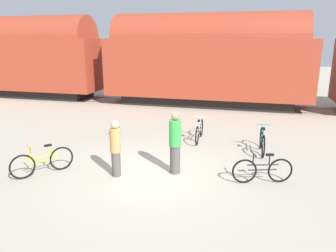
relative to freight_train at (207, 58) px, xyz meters
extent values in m
plane|color=#B2A893|center=(0.00, -10.06, -2.66)|extent=(80.00, 80.00, 0.00)
cube|color=black|center=(-12.34, 0.00, -2.39)|extent=(9.46, 2.18, 0.55)
cube|color=#9E3823|center=(-12.34, 0.00, -0.53)|extent=(11.27, 2.90, 3.16)
cylinder|color=#9E3823|center=(-12.34, 0.00, 1.04)|extent=(10.36, 2.76, 2.76)
cube|color=black|center=(0.00, 0.00, -2.39)|extent=(9.46, 2.18, 0.55)
cube|color=#9E3823|center=(0.00, 0.00, -0.53)|extent=(11.27, 2.90, 3.16)
cylinder|color=#9E3823|center=(0.00, 0.00, 1.04)|extent=(10.36, 2.76, 2.76)
cube|color=#4C4238|center=(0.00, -0.72, -2.65)|extent=(47.94, 0.07, 0.01)
cube|color=#4C4238|center=(0.00, 0.72, -2.65)|extent=(47.94, 0.07, 0.01)
torus|color=black|center=(0.77, -6.21, -2.32)|extent=(0.06, 0.69, 0.69)
torus|color=black|center=(0.80, -7.29, -2.32)|extent=(0.06, 0.69, 0.69)
cylinder|color=silver|center=(0.78, -6.75, -2.14)|extent=(0.06, 0.96, 0.04)
cylinder|color=silver|center=(0.78, -6.75, -2.28)|extent=(0.05, 0.87, 0.04)
cylinder|color=silver|center=(0.79, -6.94, -2.00)|extent=(0.04, 0.04, 0.29)
cube|color=black|center=(0.79, -6.94, -1.85)|extent=(0.08, 0.20, 0.05)
cylinder|color=silver|center=(0.78, -6.45, -1.98)|extent=(0.04, 0.04, 0.32)
cylinder|color=silver|center=(0.78, -6.45, -1.82)|extent=(0.46, 0.04, 0.03)
torus|color=black|center=(2.56, -10.17, -2.33)|extent=(0.66, 0.25, 0.67)
torus|color=black|center=(3.48, -9.88, -2.33)|extent=(0.66, 0.25, 0.67)
cylinder|color=black|center=(3.02, -10.03, -2.15)|extent=(0.82, 0.29, 0.04)
cylinder|color=black|center=(3.02, -10.03, -2.29)|extent=(0.74, 0.27, 0.04)
cylinder|color=black|center=(3.18, -9.97, -2.01)|extent=(0.04, 0.04, 0.28)
cube|color=black|center=(3.18, -9.97, -1.87)|extent=(0.21, 0.14, 0.05)
cylinder|color=black|center=(2.77, -10.11, -2.00)|extent=(0.04, 0.04, 0.31)
cylinder|color=black|center=(2.77, -10.11, -1.84)|extent=(0.17, 0.45, 0.03)
torus|color=black|center=(3.02, -7.08, -2.29)|extent=(0.10, 0.75, 0.75)
torus|color=black|center=(3.08, -8.03, -2.29)|extent=(0.10, 0.75, 0.75)
cylinder|color=teal|center=(3.05, -7.55, -2.10)|extent=(0.09, 0.84, 0.04)
cylinder|color=teal|center=(3.05, -7.55, -2.25)|extent=(0.08, 0.76, 0.04)
cylinder|color=teal|center=(3.06, -7.72, -1.94)|extent=(0.04, 0.04, 0.31)
cube|color=black|center=(3.06, -7.72, -1.79)|extent=(0.09, 0.20, 0.05)
cylinder|color=teal|center=(3.03, -7.29, -1.92)|extent=(0.04, 0.04, 0.35)
cylinder|color=teal|center=(3.03, -7.29, -1.75)|extent=(0.46, 0.06, 0.03)
torus|color=black|center=(-3.30, -11.44, -2.31)|extent=(0.47, 0.58, 0.70)
torus|color=black|center=(-2.64, -10.59, -2.31)|extent=(0.47, 0.58, 0.70)
cylinder|color=gold|center=(-2.97, -11.01, -2.14)|extent=(0.61, 0.77, 0.04)
cylinder|color=gold|center=(-2.97, -11.01, -2.28)|extent=(0.56, 0.71, 0.04)
cylinder|color=gold|center=(-2.85, -10.86, -1.99)|extent=(0.04, 0.04, 0.29)
cube|color=black|center=(-2.85, -10.86, -1.84)|extent=(0.19, 0.21, 0.05)
cylinder|color=gold|center=(-3.15, -11.25, -1.97)|extent=(0.04, 0.04, 0.32)
cylinder|color=gold|center=(-3.15, -11.25, -1.81)|extent=(0.38, 0.31, 0.03)
cylinder|color=#514C47|center=(0.62, -9.97, -2.26)|extent=(0.29, 0.29, 0.81)
cylinder|color=green|center=(0.62, -9.97, -1.48)|extent=(0.34, 0.34, 0.75)
sphere|color=#A37556|center=(0.62, -9.97, -0.99)|extent=(0.22, 0.22, 0.22)
cylinder|color=#514C47|center=(-0.91, -10.59, -2.31)|extent=(0.25, 0.25, 0.70)
cylinder|color=tan|center=(-0.91, -10.59, -1.62)|extent=(0.29, 0.29, 0.67)
sphere|color=tan|center=(-0.91, -10.59, -1.18)|extent=(0.22, 0.22, 0.22)
cube|color=#235633|center=(-2.50, -6.97, -2.49)|extent=(0.28, 0.20, 0.34)
camera|label=1|loc=(2.66, -18.46, 1.08)|focal=35.00mm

